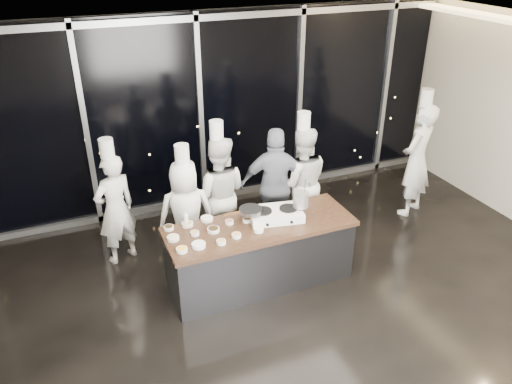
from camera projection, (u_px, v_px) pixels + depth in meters
ground at (289, 323)px, 6.09m from camera, size 9.00×9.00×0.00m
room_shell at (311, 151)px, 5.11m from camera, size 9.02×7.02×3.21m
window_wall at (200, 114)px, 8.15m from camera, size 8.90×0.11×3.20m
demo_counter at (260, 253)px, 6.61m from camera, size 2.46×0.86×0.90m
stove at (276, 214)px, 6.52m from camera, size 0.75×0.54×0.14m
frying_pan at (250, 210)px, 6.40m from camera, size 0.54×0.35×0.05m
stock_pot at (301, 199)px, 6.50m from camera, size 0.24×0.24×0.20m
prep_bowls at (206, 232)px, 6.20m from camera, size 1.18×0.73×0.05m
squeeze_bottle at (186, 219)px, 6.34m from camera, size 0.06×0.06×0.21m
chef_far_left at (116, 208)px, 6.91m from camera, size 0.70×0.59×1.87m
chef_left at (186, 213)px, 6.85m from camera, size 0.83×0.60×1.82m
chef_center at (219, 193)px, 7.20m from camera, size 1.04×0.94×1.99m
guest at (276, 186)px, 7.37m from camera, size 1.14×0.84×1.80m
chef_right at (301, 182)px, 7.53m from camera, size 1.01×0.88×1.99m
chef_side at (417, 159)px, 8.08m from camera, size 0.82×0.72×2.13m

